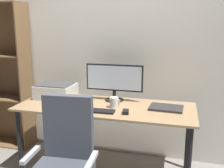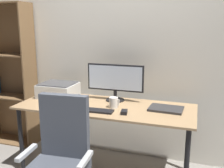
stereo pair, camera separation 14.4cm
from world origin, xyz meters
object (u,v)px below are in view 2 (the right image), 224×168
at_px(monitor, 115,80).
at_px(coffee_mug, 114,102).
at_px(mouse, 124,112).
at_px(laptop, 166,109).
at_px(printer, 58,90).
at_px(bookshelf, 10,76).
at_px(desk, 105,113).
at_px(office_chair, 59,167).
at_px(keyboard, 98,111).

bearing_deg(monitor, coffee_mug, -75.85).
height_order(mouse, laptop, mouse).
bearing_deg(printer, bookshelf, 166.30).
bearing_deg(bookshelf, desk, -13.60).
xyz_separation_m(laptop, office_chair, (-0.72, -0.82, -0.29)).
distance_m(mouse, office_chair, 0.75).
distance_m(mouse, laptop, 0.42).
xyz_separation_m(coffee_mug, bookshelf, (-1.55, 0.39, 0.10)).
height_order(monitor, laptop, monitor).
height_order(mouse, printer, printer).
height_order(desk, coffee_mug, coffee_mug).
xyz_separation_m(desk, keyboard, (0.00, -0.20, 0.09)).
relative_size(coffee_mug, printer, 0.27).
xyz_separation_m(printer, office_chair, (0.51, -0.92, -0.36)).
distance_m(keyboard, bookshelf, 1.56).
distance_m(desk, keyboard, 0.22).
relative_size(desk, printer, 4.47).
bearing_deg(bookshelf, keyboard, -20.72).
xyz_separation_m(keyboard, office_chair, (-0.11, -0.57, -0.29)).
xyz_separation_m(keyboard, coffee_mug, (0.10, 0.16, 0.04)).
relative_size(monitor, bookshelf, 0.34).
height_order(desk, bookshelf, bookshelf).
height_order(coffee_mug, printer, printer).
height_order(laptop, printer, printer).
bearing_deg(laptop, mouse, -143.15).
bearing_deg(keyboard, monitor, 81.99).
height_order(monitor, printer, monitor).
bearing_deg(coffee_mug, bookshelf, 166.01).
bearing_deg(coffee_mug, monitor, 104.15).
xyz_separation_m(office_chair, bookshelf, (-1.34, 1.12, 0.43)).
height_order(desk, keyboard, keyboard).
height_order(keyboard, laptop, laptop).
xyz_separation_m(keyboard, mouse, (0.25, 0.02, 0.01)).
relative_size(keyboard, laptop, 0.91).
bearing_deg(bookshelf, office_chair, -39.88).
xyz_separation_m(desk, laptop, (0.60, 0.06, 0.09)).
xyz_separation_m(mouse, bookshelf, (-1.70, 0.53, 0.14)).
relative_size(mouse, coffee_mug, 0.90).
relative_size(desk, bookshelf, 0.99).
relative_size(keyboard, bookshelf, 0.16).
distance_m(monitor, laptop, 0.62).
relative_size(desk, mouse, 18.64).
bearing_deg(mouse, keyboard, 174.74).
relative_size(monitor, printer, 1.54).
distance_m(mouse, bookshelf, 1.78).
height_order(desk, laptop, laptop).
bearing_deg(coffee_mug, office_chair, -106.24).
xyz_separation_m(keyboard, laptop, (0.60, 0.26, 0.00)).
xyz_separation_m(mouse, laptop, (0.35, 0.23, -0.01)).
bearing_deg(monitor, laptop, -14.81).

